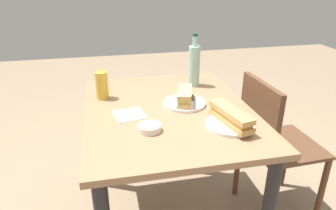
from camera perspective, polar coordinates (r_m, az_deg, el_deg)
dining_table at (r=1.64m, az=0.00°, el=-4.73°), size 1.04×0.83×0.77m
chair_far at (r=1.91m, az=18.40°, el=-6.30°), size 0.42×0.42×0.88m
plate_near at (r=1.62m, az=3.02°, el=0.32°), size 0.22×0.22×0.01m
baguette_sandwich_near at (r=1.61m, az=3.06°, el=1.68°), size 0.20×0.12×0.07m
knife_near at (r=1.63m, az=4.77°, el=0.77°), size 0.18×0.05×0.01m
plate_far at (r=1.43m, az=11.31°, el=-3.56°), size 0.22×0.22×0.01m
baguette_sandwich_far at (r=1.41m, az=11.45°, el=-2.07°), size 0.27×0.12×0.07m
knife_far at (r=1.46m, az=12.77°, el=-2.59°), size 0.18×0.01×0.01m
water_bottle at (r=1.86m, az=4.82°, el=7.33°), size 0.07×0.07×0.31m
beer_glass at (r=1.71m, az=-12.04°, el=3.57°), size 0.07×0.07×0.15m
olive_bowl at (r=1.36m, az=-3.39°, el=-4.23°), size 0.10×0.10×0.03m
paper_napkin at (r=1.52m, az=-7.09°, el=-1.78°), size 0.17×0.17×0.00m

